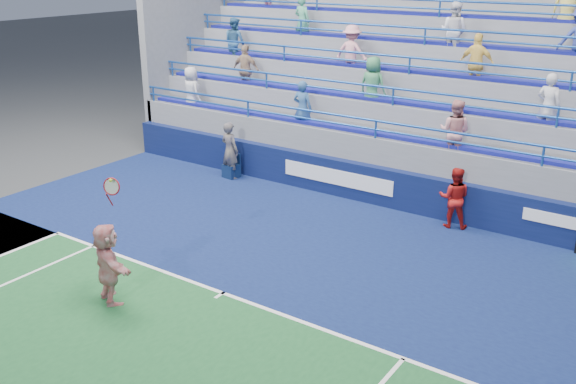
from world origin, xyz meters
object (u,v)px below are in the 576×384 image
Objects in this scene: judge_chair at (232,170)px; ball_girl at (454,198)px; tennis_player at (108,263)px; line_judge at (230,151)px.

judge_chair is 7.28m from ball_girl.
ball_girl is (4.29, 7.64, -0.05)m from tennis_player.
tennis_player reaches higher than line_judge.
judge_chair is at bearing -16.58° from ball_girl.
tennis_player reaches higher than ball_girl.
ball_girl is at bearing 60.68° from tennis_player.
judge_chair is 0.29× the size of tennis_player.
ball_girl reaches higher than judge_chair.
line_judge is at bearing -85.01° from judge_chair.
judge_chair is at bearing -78.40° from line_judge.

